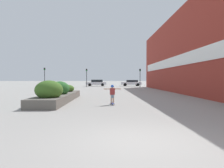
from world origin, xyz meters
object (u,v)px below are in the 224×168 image
at_px(traffic_light_left, 87,75).
at_px(traffic_light_right, 140,75).
at_px(skateboard, 112,104).
at_px(car_center_left, 172,83).
at_px(car_leftmost, 97,83).
at_px(traffic_light_far_left, 45,74).
at_px(skateboarder, 112,92).
at_px(car_center_right, 131,83).

bearing_deg(traffic_light_left, traffic_light_right, -2.83).
distance_m(skateboard, car_center_left, 33.80).
relative_size(car_leftmost, traffic_light_far_left, 1.21).
relative_size(skateboarder, car_leftmost, 0.25).
bearing_deg(car_center_left, traffic_light_left, 100.50).
bearing_deg(skateboarder, car_leftmost, 88.54).
bearing_deg(traffic_light_left, car_leftmost, 73.65).
bearing_deg(traffic_light_right, skateboarder, -102.82).
height_order(car_center_right, traffic_light_far_left, traffic_light_far_left).
bearing_deg(skateboard, traffic_light_left, 92.98).
bearing_deg(traffic_light_right, traffic_light_left, 177.17).
relative_size(skateboard, car_center_right, 0.16).
height_order(skateboard, car_center_left, car_center_left).
bearing_deg(traffic_light_far_left, car_center_right, 19.94).
distance_m(car_leftmost, traffic_light_far_left, 11.78).
height_order(traffic_light_left, traffic_light_far_left, traffic_light_far_left).
bearing_deg(traffic_light_far_left, skateboarder, -64.55).
bearing_deg(skateboard, car_leftmost, 88.54).
height_order(skateboard, car_leftmost, car_leftmost).
bearing_deg(skateboard, skateboarder, 83.51).
bearing_deg(traffic_light_left, car_center_right, 31.66).
distance_m(traffic_light_right, traffic_light_far_left, 18.90).
xyz_separation_m(car_center_right, traffic_light_left, (-9.70, -5.98, 1.73)).
bearing_deg(skateboard, traffic_light_far_left, 108.96).
distance_m(skateboard, traffic_light_left, 27.87).
xyz_separation_m(skateboarder, traffic_light_left, (-4.57, 27.38, 1.67)).
relative_size(skateboard, traffic_light_left, 0.21).
xyz_separation_m(skateboard, car_center_right, (5.14, 33.37, 0.68)).
distance_m(car_center_left, traffic_light_far_left, 27.03).
height_order(skateboarder, traffic_light_right, traffic_light_right).
relative_size(traffic_light_left, traffic_light_right, 1.01).
bearing_deg(traffic_light_right, car_leftmost, 145.60).
distance_m(skateboard, traffic_light_right, 27.64).
bearing_deg(skateboarder, traffic_light_right, 70.69).
relative_size(skateboarder, car_center_right, 0.25).
height_order(traffic_light_left, traffic_light_right, traffic_light_left).
distance_m(skateboarder, traffic_light_right, 27.59).
bearing_deg(traffic_light_left, car_center_left, 10.50).
xyz_separation_m(car_center_left, traffic_light_far_left, (-26.67, -3.94, 1.83)).
relative_size(car_leftmost, car_center_right, 0.99).
bearing_deg(traffic_light_far_left, traffic_light_left, 3.61).
xyz_separation_m(skateboard, traffic_light_far_left, (-12.78, 26.86, 2.51)).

